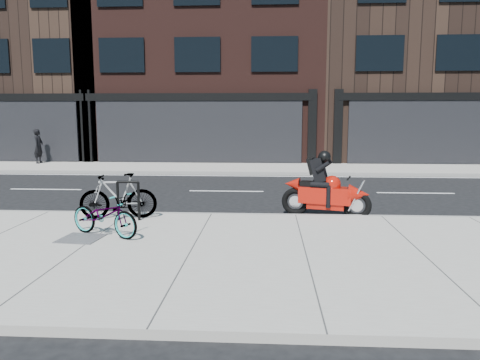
# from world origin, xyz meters

# --- Properties ---
(ground) EXTENTS (120.00, 120.00, 0.00)m
(ground) POSITION_xyz_m (0.00, 0.00, 0.00)
(ground) COLOR black
(ground) RESTS_ON ground
(sidewalk_near) EXTENTS (60.00, 6.00, 0.13)m
(sidewalk_near) POSITION_xyz_m (0.00, -5.00, 0.07)
(sidewalk_near) COLOR gray
(sidewalk_near) RESTS_ON ground
(sidewalk_far) EXTENTS (60.00, 3.50, 0.13)m
(sidewalk_far) POSITION_xyz_m (0.00, 7.75, 0.07)
(sidewalk_far) COLOR gray
(sidewalk_far) RESTS_ON ground
(building_midwest) EXTENTS (10.00, 10.00, 12.00)m
(building_midwest) POSITION_xyz_m (-12.00, 14.50, 6.00)
(building_midwest) COLOR black
(building_midwest) RESTS_ON ground
(building_center) EXTENTS (12.00, 10.00, 14.50)m
(building_center) POSITION_xyz_m (-2.00, 14.50, 7.25)
(building_center) COLOR black
(building_center) RESTS_ON ground
(building_mideast) EXTENTS (12.00, 10.00, 12.50)m
(building_mideast) POSITION_xyz_m (10.00, 14.50, 6.25)
(building_mideast) COLOR black
(building_mideast) RESTS_ON ground
(bike_rack) EXTENTS (0.54, 0.08, 0.90)m
(bike_rack) POSITION_xyz_m (-1.78, -2.74, 0.66)
(bike_rack) COLOR black
(bike_rack) RESTS_ON sidewalk_near
(bicycle_front) EXTENTS (1.72, 1.20, 0.86)m
(bicycle_front) POSITION_xyz_m (-1.84, -4.11, 0.56)
(bicycle_front) COLOR gray
(bicycle_front) RESTS_ON sidewalk_near
(bicycle_rear) EXTENTS (1.79, 0.76, 1.04)m
(bicycle_rear) POSITION_xyz_m (-2.05, -2.60, 0.65)
(bicycle_rear) COLOR gray
(bicycle_rear) RESTS_ON sidewalk_near
(motorcycle) EXTENTS (2.14, 0.96, 1.63)m
(motorcycle) POSITION_xyz_m (2.83, -1.63, 0.66)
(motorcycle) COLOR black
(motorcycle) RESTS_ON ground
(pedestrian) EXTENTS (0.39, 0.59, 1.62)m
(pedestrian) POSITION_xyz_m (-9.53, 8.68, 0.94)
(pedestrian) COLOR black
(pedestrian) RESTS_ON sidewalk_far
(utility_grate) EXTENTS (0.82, 0.82, 0.02)m
(utility_grate) POSITION_xyz_m (-2.24, -4.35, 0.14)
(utility_grate) COLOR #48484A
(utility_grate) RESTS_ON sidewalk_near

